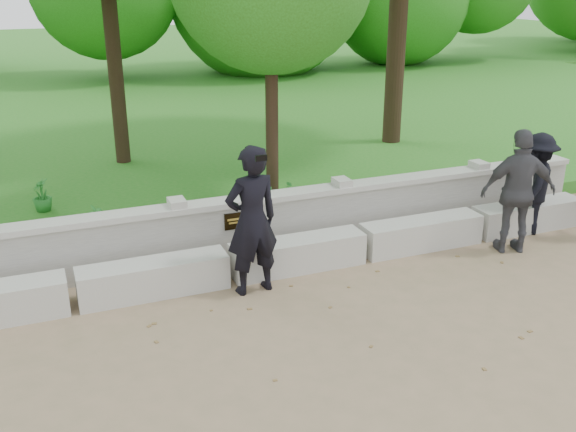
# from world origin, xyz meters

# --- Properties ---
(ground) EXTENTS (80.00, 80.00, 0.00)m
(ground) POSITION_xyz_m (0.00, 0.00, 0.00)
(ground) COLOR #927659
(ground) RESTS_ON ground
(lawn) EXTENTS (40.00, 22.00, 0.25)m
(lawn) POSITION_xyz_m (0.00, 14.00, 0.12)
(lawn) COLOR #23741B
(lawn) RESTS_ON ground
(concrete_bench) EXTENTS (11.90, 0.45, 0.45)m
(concrete_bench) POSITION_xyz_m (0.00, 1.90, 0.22)
(concrete_bench) COLOR beige
(concrete_bench) RESTS_ON ground
(parapet_wall) EXTENTS (12.50, 0.35, 0.90)m
(parapet_wall) POSITION_xyz_m (0.00, 2.60, 0.46)
(parapet_wall) COLOR #BBB9B1
(parapet_wall) RESTS_ON ground
(man_main) EXTENTS (0.76, 0.68, 1.95)m
(man_main) POSITION_xyz_m (0.20, 1.51, 0.97)
(man_main) COLOR black
(man_main) RESTS_ON ground
(visitor_mid) EXTENTS (1.18, 1.11, 1.60)m
(visitor_mid) POSITION_xyz_m (4.97, 1.80, 0.80)
(visitor_mid) COLOR black
(visitor_mid) RESTS_ON ground
(visitor_right) EXTENTS (1.17, 0.79, 1.84)m
(visitor_right) POSITION_xyz_m (4.19, 1.30, 0.92)
(visitor_right) COLOR #414146
(visitor_right) RESTS_ON ground
(shrub_a) EXTENTS (0.33, 0.35, 0.55)m
(shrub_a) POSITION_xyz_m (-1.50, 3.32, 0.53)
(shrub_a) COLOR #29782B
(shrub_a) RESTS_ON lawn
(shrub_b) EXTENTS (0.35, 0.37, 0.54)m
(shrub_b) POSITION_xyz_m (1.03, 3.30, 0.52)
(shrub_b) COLOR #29782B
(shrub_b) RESTS_ON lawn
(shrub_c) EXTENTS (0.60, 0.62, 0.52)m
(shrub_c) POSITION_xyz_m (1.60, 3.30, 0.51)
(shrub_c) COLOR #29782B
(shrub_c) RESTS_ON lawn
(shrub_d) EXTENTS (0.31, 0.34, 0.54)m
(shrub_d) POSITION_xyz_m (-2.19, 5.00, 0.52)
(shrub_d) COLOR #29782B
(shrub_d) RESTS_ON lawn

